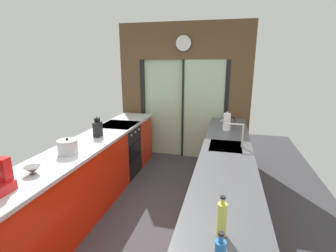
# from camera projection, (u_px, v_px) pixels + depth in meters

# --- Properties ---
(ground_plane) EXTENTS (5.04, 7.60, 0.02)m
(ground_plane) POSITION_uv_depth(u_px,v_px,m) (160.00, 199.00, 3.64)
(ground_plane) COLOR #38383D
(back_wall_unit) EXTENTS (2.64, 0.12, 2.70)m
(back_wall_unit) POSITION_uv_depth(u_px,v_px,m) (183.00, 84.00, 4.93)
(back_wall_unit) COLOR brown
(back_wall_unit) RESTS_ON ground_plane
(left_counter_run) EXTENTS (0.62, 3.80, 0.92)m
(left_counter_run) POSITION_uv_depth(u_px,v_px,m) (85.00, 178.00, 3.28)
(left_counter_run) COLOR red
(left_counter_run) RESTS_ON ground_plane
(right_counter_run) EXTENTS (0.62, 3.80, 0.92)m
(right_counter_run) POSITION_uv_depth(u_px,v_px,m) (225.00, 188.00, 3.03)
(right_counter_run) COLOR red
(right_counter_run) RESTS_ON ground_plane
(sink_faucet) EXTENTS (0.19, 0.02, 0.30)m
(sink_faucet) POSITION_uv_depth(u_px,v_px,m) (240.00, 132.00, 3.06)
(sink_faucet) COLOR #B7BABC
(sink_faucet) RESTS_ON right_counter_run
(oven_range) EXTENTS (0.60, 0.60, 0.92)m
(oven_range) POSITION_uv_depth(u_px,v_px,m) (120.00, 150.00, 4.34)
(oven_range) COLOR black
(oven_range) RESTS_ON ground_plane
(mixing_bowl) EXTENTS (0.15, 0.15, 0.08)m
(mixing_bowl) POSITION_uv_depth(u_px,v_px,m) (33.00, 170.00, 2.35)
(mixing_bowl) COLOR #514C47
(mixing_bowl) RESTS_ON left_counter_run
(knife_block) EXTENTS (0.09, 0.14, 0.29)m
(knife_block) POSITION_uv_depth(u_px,v_px,m) (98.00, 129.00, 3.50)
(knife_block) COLOR black
(knife_block) RESTS_ON left_counter_run
(stock_pot) EXTENTS (0.23, 0.23, 0.19)m
(stock_pot) POSITION_uv_depth(u_px,v_px,m) (68.00, 147.00, 2.86)
(stock_pot) COLOR #B7BABC
(stock_pot) RESTS_ON left_counter_run
(kettle) EXTENTS (0.24, 0.15, 0.22)m
(kettle) POSITION_uv_depth(u_px,v_px,m) (227.00, 121.00, 4.04)
(kettle) COLOR #B7BABC
(kettle) RESTS_ON right_counter_run
(soap_bottle_far) EXTENTS (0.06, 0.06, 0.27)m
(soap_bottle_far) POSITION_uv_depth(u_px,v_px,m) (222.00, 219.00, 1.50)
(soap_bottle_far) COLOR #D1CC4C
(soap_bottle_far) RESTS_ON right_counter_run
(paper_towel_roll) EXTENTS (0.13, 0.13, 0.30)m
(paper_towel_roll) POSITION_uv_depth(u_px,v_px,m) (227.00, 122.00, 3.83)
(paper_towel_roll) COLOR #B7BABC
(paper_towel_roll) RESTS_ON right_counter_run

